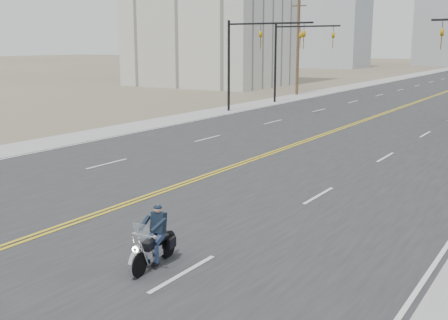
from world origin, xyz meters
name	(u,v)px	position (x,y,z in m)	size (l,w,h in m)	color
sidewalk_left	(372,83)	(-11.50, 70.00, 0.01)	(3.00, 200.00, 0.01)	#A5A5A0
traffic_mast_left	(252,48)	(-8.98, 32.00, 4.94)	(7.10, 0.26, 7.00)	black
traffic_mast_far	(293,48)	(-9.31, 40.00, 4.87)	(6.10, 0.26, 7.00)	black
utility_pole_left	(298,41)	(-12.50, 48.00, 5.48)	(2.20, 0.30, 10.50)	brown
haze_bldg_a	(333,17)	(-35.00, 115.00, 11.00)	(14.00, 12.00, 22.00)	#B7BCC6
haze_bldg_f	(299,33)	(-50.00, 130.00, 8.00)	(12.00, 12.00, 16.00)	#ADB2B7
motorcyclist	(153,237)	(4.13, 4.01, 0.73)	(0.81, 1.88, 1.47)	black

